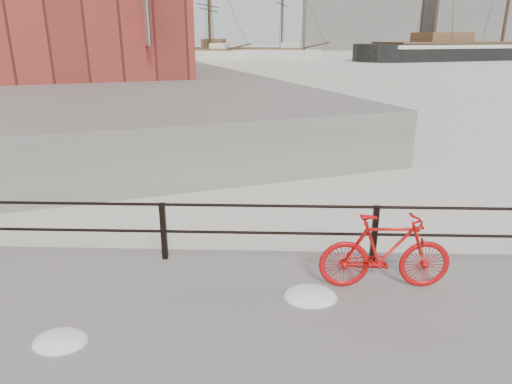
% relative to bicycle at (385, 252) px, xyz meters
% --- Properties ---
extents(far_quay, '(78.44, 148.07, 1.80)m').
position_rel_bicycle_xyz_m(far_quay, '(-36.49, 72.96, -0.04)').
color(far_quay, gray).
rests_on(far_quay, ground).
extents(bicycle, '(1.95, 0.36, 1.17)m').
position_rel_bicycle_xyz_m(bicycle, '(0.00, 0.00, 0.00)').
color(bicycle, red).
rests_on(bicycle, promenade).
extents(barque_black, '(69.20, 43.46, 36.85)m').
position_rel_bicycle_xyz_m(barque_black, '(39.18, 81.12, -0.94)').
color(barque_black, black).
rests_on(barque_black, ground).
extents(schooner_mid, '(31.19, 17.28, 21.17)m').
position_rel_bicycle_xyz_m(schooner_mid, '(-6.81, 80.62, -0.94)').
color(schooner_mid, beige).
rests_on(schooner_mid, ground).
extents(schooner_left, '(26.24, 14.25, 18.98)m').
position_rel_bicycle_xyz_m(schooner_left, '(-18.39, 78.88, -0.94)').
color(schooner_left, beige).
rests_on(schooner_left, ground).
extents(workboat_near, '(12.26, 8.30, 7.00)m').
position_rel_bicycle_xyz_m(workboat_near, '(-19.66, 28.74, -0.94)').
color(workboat_near, black).
rests_on(workboat_near, ground).
extents(workboat_far, '(12.57, 7.46, 7.00)m').
position_rel_bicycle_xyz_m(workboat_far, '(-28.97, 46.20, -0.94)').
color(workboat_far, black).
rests_on(workboat_far, ground).
extents(industrial_west, '(32.00, 18.00, 18.00)m').
position_rel_bicycle_xyz_m(industrial_west, '(23.51, 140.96, 8.06)').
color(industrial_west, gray).
rests_on(industrial_west, ground).
extents(industrial_mid, '(26.00, 20.00, 24.00)m').
position_rel_bicycle_xyz_m(industrial_mid, '(58.51, 145.96, 11.06)').
color(industrial_mid, gray).
rests_on(industrial_mid, ground).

